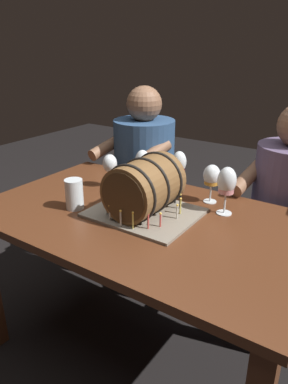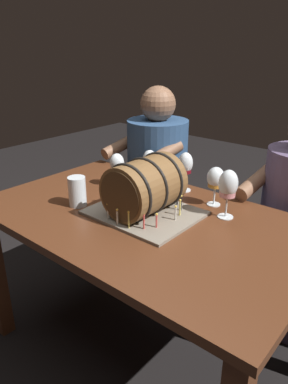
% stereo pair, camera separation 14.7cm
% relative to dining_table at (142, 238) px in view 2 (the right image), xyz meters
% --- Properties ---
extents(ground_plane, '(8.00, 8.00, 0.00)m').
position_rel_dining_table_xyz_m(ground_plane, '(0.00, 0.00, -0.64)').
color(ground_plane, black).
extents(dining_table, '(1.42, 0.86, 0.75)m').
position_rel_dining_table_xyz_m(dining_table, '(0.00, 0.00, 0.00)').
color(dining_table, '#562D19').
rests_on(dining_table, ground).
extents(barrel_cake, '(0.44, 0.36, 0.25)m').
position_rel_dining_table_xyz_m(barrel_cake, '(-0.00, 0.02, 0.23)').
color(barrel_cake, gray).
rests_on(barrel_cake, dining_table).
extents(wine_glass_white, '(0.07, 0.07, 0.18)m').
position_rel_dining_table_xyz_m(wine_glass_white, '(-0.20, 0.30, 0.23)').
color(wine_glass_white, white).
rests_on(wine_glass_white, dining_table).
extents(wine_glass_empty, '(0.07, 0.07, 0.17)m').
position_rel_dining_table_xyz_m(wine_glass_empty, '(-0.32, 0.18, 0.23)').
color(wine_glass_empty, white).
rests_on(wine_glass_empty, dining_table).
extents(wine_glass_rose, '(0.08, 0.08, 0.21)m').
position_rel_dining_table_xyz_m(wine_glass_rose, '(0.28, 0.21, 0.25)').
color(wine_glass_rose, white).
rests_on(wine_glass_rose, dining_table).
extents(wine_glass_red, '(0.07, 0.07, 0.19)m').
position_rel_dining_table_xyz_m(wine_glass_red, '(-0.02, 0.35, 0.24)').
color(wine_glass_red, white).
rests_on(wine_glass_red, dining_table).
extents(wine_glass_amber, '(0.08, 0.08, 0.18)m').
position_rel_dining_table_xyz_m(wine_glass_amber, '(0.18, 0.29, 0.23)').
color(wine_glass_amber, white).
rests_on(wine_glass_amber, dining_table).
extents(beer_pint, '(0.08, 0.08, 0.13)m').
position_rel_dining_table_xyz_m(beer_pint, '(-0.29, -0.11, 0.17)').
color(beer_pint, white).
rests_on(beer_pint, dining_table).
extents(person_seated_left, '(0.45, 0.52, 1.20)m').
position_rel_dining_table_xyz_m(person_seated_left, '(-0.44, 0.66, -0.07)').
color(person_seated_left, '#1B2D46').
rests_on(person_seated_left, ground).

